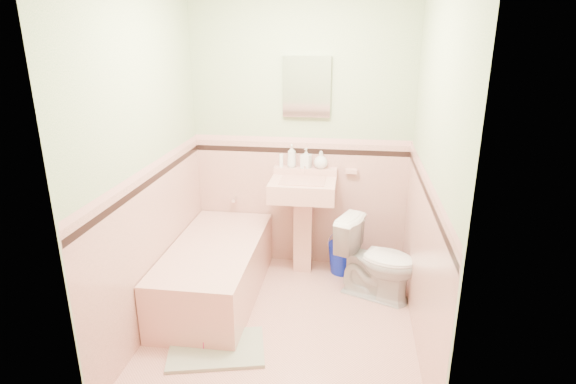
# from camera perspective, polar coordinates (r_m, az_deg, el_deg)

# --- Properties ---
(floor) EXTENTS (2.20, 2.20, 0.00)m
(floor) POSITION_cam_1_polar(r_m,az_deg,el_deg) (3.82, -0.54, -15.59)
(floor) COLOR #DEA191
(floor) RESTS_ON ground
(wall_back) EXTENTS (2.50, 0.00, 2.50)m
(wall_back) POSITION_cam_1_polar(r_m,az_deg,el_deg) (4.34, 1.58, 6.72)
(wall_back) COLOR beige
(wall_back) RESTS_ON ground
(wall_front) EXTENTS (2.50, 0.00, 2.50)m
(wall_front) POSITION_cam_1_polar(r_m,az_deg,el_deg) (2.26, -4.79, -4.90)
(wall_front) COLOR beige
(wall_front) RESTS_ON ground
(wall_left) EXTENTS (0.00, 2.50, 2.50)m
(wall_left) POSITION_cam_1_polar(r_m,az_deg,el_deg) (3.56, -16.74, 3.25)
(wall_left) COLOR beige
(wall_left) RESTS_ON ground
(wall_right) EXTENTS (0.00, 2.50, 2.50)m
(wall_right) POSITION_cam_1_polar(r_m,az_deg,el_deg) (3.29, 16.90, 1.96)
(wall_right) COLOR beige
(wall_right) RESTS_ON ground
(wainscot_back) EXTENTS (2.00, 0.00, 2.00)m
(wainscot_back) POSITION_cam_1_polar(r_m,az_deg,el_deg) (4.51, 1.49, -1.42)
(wainscot_back) COLOR #E1A697
(wainscot_back) RESTS_ON ground
(wainscot_front) EXTENTS (2.00, 0.00, 2.00)m
(wainscot_front) POSITION_cam_1_polar(r_m,az_deg,el_deg) (2.60, -4.33, -18.04)
(wainscot_front) COLOR #E1A697
(wainscot_front) RESTS_ON ground
(wainscot_left) EXTENTS (0.00, 2.20, 2.20)m
(wainscot_left) POSITION_cam_1_polar(r_m,az_deg,el_deg) (3.78, -15.66, -6.29)
(wainscot_left) COLOR #E1A697
(wainscot_left) RESTS_ON ground
(wainscot_right) EXTENTS (0.00, 2.20, 2.20)m
(wainscot_right) POSITION_cam_1_polar(r_m,az_deg,el_deg) (3.52, 15.71, -8.21)
(wainscot_right) COLOR #E1A697
(wainscot_right) RESTS_ON ground
(accent_back) EXTENTS (2.00, 0.00, 2.00)m
(accent_back) POSITION_cam_1_polar(r_m,az_deg,el_deg) (4.35, 1.53, 4.99)
(accent_back) COLOR black
(accent_back) RESTS_ON ground
(accent_front) EXTENTS (2.00, 0.00, 2.00)m
(accent_front) POSITION_cam_1_polar(r_m,az_deg,el_deg) (2.33, -4.61, -7.66)
(accent_front) COLOR black
(accent_front) RESTS_ON ground
(accent_left) EXTENTS (0.00, 2.20, 2.20)m
(accent_left) POSITION_cam_1_polar(r_m,az_deg,el_deg) (3.59, -16.29, 1.24)
(accent_left) COLOR black
(accent_left) RESTS_ON ground
(accent_right) EXTENTS (0.00, 2.20, 2.20)m
(accent_right) POSITION_cam_1_polar(r_m,az_deg,el_deg) (3.32, 16.39, -0.17)
(accent_right) COLOR black
(accent_right) RESTS_ON ground
(cap_back) EXTENTS (2.00, 0.00, 2.00)m
(cap_back) POSITION_cam_1_polar(r_m,az_deg,el_deg) (4.33, 1.54, 6.28)
(cap_back) COLOR #DEA198
(cap_back) RESTS_ON ground
(cap_front) EXTENTS (2.00, 0.00, 2.00)m
(cap_front) POSITION_cam_1_polar(r_m,az_deg,el_deg) (2.29, -4.67, -5.41)
(cap_front) COLOR #DEA198
(cap_front) RESTS_ON ground
(cap_left) EXTENTS (0.00, 2.20, 2.20)m
(cap_left) POSITION_cam_1_polar(r_m,az_deg,el_deg) (3.56, -16.43, 2.78)
(cap_left) COLOR #DEA198
(cap_left) RESTS_ON ground
(cap_right) EXTENTS (0.00, 2.20, 2.20)m
(cap_right) POSITION_cam_1_polar(r_m,az_deg,el_deg) (3.29, 16.55, 1.47)
(cap_right) COLOR #DEA198
(cap_right) RESTS_ON ground
(bathtub) EXTENTS (0.70, 1.50, 0.45)m
(bathtub) POSITION_cam_1_polar(r_m,az_deg,el_deg) (4.10, -8.71, -9.54)
(bathtub) COLOR #D99E8F
(bathtub) RESTS_ON floor
(tub_faucet) EXTENTS (0.04, 0.12, 0.04)m
(tub_faucet) POSITION_cam_1_polar(r_m,az_deg,el_deg) (4.57, -6.43, -0.84)
(tub_faucet) COLOR silver
(tub_faucet) RESTS_ON wall_back
(sink) EXTENTS (0.58, 0.48, 0.91)m
(sink) POSITION_cam_1_polar(r_m,az_deg,el_deg) (4.35, 1.78, -4.27)
(sink) COLOR #D99E8F
(sink) RESTS_ON floor
(sink_faucet) EXTENTS (0.02, 0.02, 0.10)m
(sink_faucet) POSITION_cam_1_polar(r_m,az_deg,el_deg) (4.31, 2.05, 2.52)
(sink_faucet) COLOR silver
(sink_faucet) RESTS_ON sink
(medicine_cabinet) EXTENTS (0.42, 0.04, 0.53)m
(medicine_cabinet) POSITION_cam_1_polar(r_m,az_deg,el_deg) (4.23, 2.27, 12.58)
(medicine_cabinet) COLOR white
(medicine_cabinet) RESTS_ON wall_back
(soap_dish) EXTENTS (0.11, 0.06, 0.04)m
(soap_dish) POSITION_cam_1_polar(r_m,az_deg,el_deg) (4.35, 7.65, 2.50)
(soap_dish) COLOR #D99E8F
(soap_dish) RESTS_ON wall_back
(soap_bottle_left) EXTENTS (0.09, 0.09, 0.21)m
(soap_bottle_left) POSITION_cam_1_polar(r_m,az_deg,el_deg) (4.33, 0.45, 4.38)
(soap_bottle_left) COLOR #B2B2B2
(soap_bottle_left) RESTS_ON sink
(soap_bottle_mid) EXTENTS (0.10, 0.10, 0.18)m
(soap_bottle_mid) POSITION_cam_1_polar(r_m,az_deg,el_deg) (4.32, 2.20, 4.13)
(soap_bottle_mid) COLOR #B2B2B2
(soap_bottle_mid) RESTS_ON sink
(soap_bottle_right) EXTENTS (0.16, 0.16, 0.16)m
(soap_bottle_right) POSITION_cam_1_polar(r_m,az_deg,el_deg) (4.31, 3.99, 3.91)
(soap_bottle_right) COLOR #B2B2B2
(soap_bottle_right) RESTS_ON sink
(tube) EXTENTS (0.04, 0.04, 0.12)m
(tube) POSITION_cam_1_polar(r_m,az_deg,el_deg) (4.35, -0.83, 3.84)
(tube) COLOR white
(tube) RESTS_ON sink
(toilet) EXTENTS (0.76, 0.61, 0.68)m
(toilet) POSITION_cam_1_polar(r_m,az_deg,el_deg) (4.08, 10.70, -8.02)
(toilet) COLOR white
(toilet) RESTS_ON floor
(bucket) EXTENTS (0.32, 0.32, 0.29)m
(bucket) POSITION_cam_1_polar(r_m,az_deg,el_deg) (4.50, 6.67, -7.91)
(bucket) COLOR #0B1CA9
(bucket) RESTS_ON floor
(bath_mat) EXTENTS (0.75, 0.59, 0.03)m
(bath_mat) POSITION_cam_1_polar(r_m,az_deg,el_deg) (3.58, -8.63, -18.24)
(bath_mat) COLOR #98A388
(bath_mat) RESTS_ON floor
(shoe) EXTENTS (0.15, 0.10, 0.05)m
(shoe) POSITION_cam_1_polar(r_m,az_deg,el_deg) (3.61, -10.70, -17.23)
(shoe) COLOR #BF1E59
(shoe) RESTS_ON bath_mat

